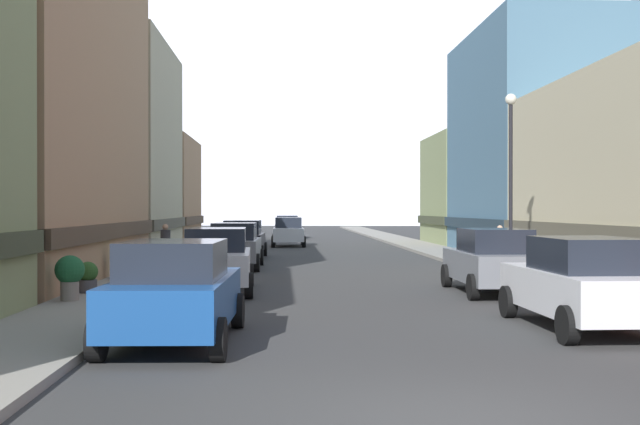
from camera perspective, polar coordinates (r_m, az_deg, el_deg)
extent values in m
plane|color=#393939|center=(8.76, 10.59, -15.12)|extent=(400.00, 400.00, 0.00)
cube|color=gray|center=(43.49, -8.46, -2.68)|extent=(2.50, 100.00, 0.15)
cube|color=gray|center=(44.05, 7.96, -2.64)|extent=(2.50, 100.00, 0.15)
cube|color=beige|center=(39.23, -18.09, 4.41)|extent=(9.55, 10.28, 10.30)
cube|color=#595444|center=(39.13, -18.08, -0.79)|extent=(9.85, 10.28, 0.50)
cube|color=tan|center=(48.92, -13.25, 1.47)|extent=(6.66, 9.39, 6.67)
cube|color=brown|center=(48.92, -13.25, -0.57)|extent=(6.96, 9.39, 0.50)
cube|color=slate|center=(40.44, 17.28, 4.90)|extent=(8.74, 11.78, 11.17)
cube|color=#22333F|center=(40.31, 17.27, -0.75)|extent=(9.04, 11.78, 0.50)
cube|color=#8C9966|center=(50.25, 13.46, 1.61)|extent=(9.20, 8.46, 6.97)
cube|color=#3F442D|center=(50.24, 13.46, -0.54)|extent=(9.50, 8.46, 0.50)
cube|color=#19478C|center=(13.61, -10.62, -6.41)|extent=(1.98, 4.46, 0.80)
cube|color=#1E232D|center=(13.30, -10.80, -3.45)|extent=(1.67, 2.25, 0.64)
cylinder|color=black|center=(15.44, -12.98, -7.11)|extent=(0.24, 0.69, 0.68)
cylinder|color=black|center=(15.17, -6.11, -7.24)|extent=(0.24, 0.69, 0.68)
cylinder|color=black|center=(12.27, -16.22, -9.05)|extent=(0.24, 0.69, 0.68)
cylinder|color=black|center=(11.92, -7.55, -9.31)|extent=(0.24, 0.69, 0.68)
cube|color=silver|center=(21.61, -7.69, -3.92)|extent=(1.98, 4.46, 0.80)
cube|color=#1E232D|center=(21.82, -7.66, -1.99)|extent=(1.67, 2.25, 0.64)
cylinder|color=black|center=(19.97, -5.30, -5.42)|extent=(0.24, 0.69, 0.68)
cylinder|color=black|center=(20.08, -10.58, -5.39)|extent=(0.24, 0.69, 0.68)
cylinder|color=black|center=(23.26, -5.21, -4.61)|extent=(0.24, 0.69, 0.68)
cylinder|color=black|center=(23.35, -9.74, -4.59)|extent=(0.24, 0.69, 0.68)
cube|color=slate|center=(29.96, -6.32, -2.75)|extent=(1.92, 4.43, 0.80)
cube|color=#1E232D|center=(29.69, -6.36, -1.38)|extent=(1.64, 2.23, 0.64)
cylinder|color=black|center=(31.71, -7.75, -3.30)|extent=(0.23, 0.68, 0.68)
cylinder|color=black|center=(31.57, -4.42, -3.32)|extent=(0.23, 0.68, 0.68)
cylinder|color=black|center=(28.44, -8.44, -3.72)|extent=(0.23, 0.68, 0.68)
cylinder|color=black|center=(28.28, -4.72, -3.74)|extent=(0.23, 0.68, 0.68)
cube|color=black|center=(36.19, -5.71, -2.22)|extent=(1.96, 4.45, 0.80)
cube|color=#1E232D|center=(35.92, -5.74, -1.09)|extent=(1.66, 2.24, 0.64)
cylinder|color=black|center=(37.94, -6.90, -2.71)|extent=(0.24, 0.69, 0.68)
cylinder|color=black|center=(37.80, -4.12, -2.72)|extent=(0.24, 0.69, 0.68)
cylinder|color=black|center=(34.66, -7.45, -3.00)|extent=(0.24, 0.69, 0.68)
cylinder|color=black|center=(34.51, -4.40, -3.01)|extent=(0.24, 0.69, 0.68)
cube|color=silver|center=(15.71, 18.81, -5.52)|extent=(1.91, 4.43, 0.80)
cube|color=#1E232D|center=(15.43, 19.17, -2.95)|extent=(1.63, 2.22, 0.64)
cylinder|color=black|center=(16.99, 13.77, -6.44)|extent=(0.23, 0.68, 0.68)
cylinder|color=black|center=(17.62, 19.52, -6.20)|extent=(0.23, 0.68, 0.68)
cylinder|color=black|center=(13.90, 17.90, -7.94)|extent=(0.23, 0.68, 0.68)
cube|color=slate|center=(21.70, 12.63, -3.91)|extent=(1.88, 4.42, 0.80)
cube|color=#1E232D|center=(21.42, 12.80, -2.04)|extent=(1.62, 2.21, 0.64)
cylinder|color=black|center=(23.12, 9.36, -4.64)|extent=(0.23, 0.68, 0.68)
cylinder|color=black|center=(23.56, 13.76, -4.55)|extent=(0.23, 0.68, 0.68)
cylinder|color=black|center=(19.92, 11.29, -5.44)|extent=(0.23, 0.68, 0.68)
cylinder|color=black|center=(20.42, 16.33, -5.30)|extent=(0.23, 0.68, 0.68)
cube|color=black|center=(59.60, -2.45, -1.23)|extent=(1.84, 4.40, 0.80)
cube|color=#1E232D|center=(59.84, -2.45, -0.54)|extent=(1.60, 2.20, 0.64)
cylinder|color=black|center=(57.98, -1.53, -1.67)|extent=(0.22, 0.68, 0.68)
cylinder|color=black|center=(57.97, -3.35, -1.67)|extent=(0.22, 0.68, 0.68)
cylinder|color=black|center=(61.28, -1.60, -1.56)|extent=(0.22, 0.68, 0.68)
cylinder|color=black|center=(61.27, -3.32, -1.56)|extent=(0.22, 0.68, 0.68)
cube|color=silver|center=(47.58, -2.36, -1.62)|extent=(1.84, 4.40, 0.80)
cube|color=#1E232D|center=(47.81, -2.36, -0.75)|extent=(1.60, 2.20, 0.64)
cylinder|color=black|center=(45.96, -1.20, -2.18)|extent=(0.22, 0.68, 0.68)
cylinder|color=black|center=(45.95, -3.49, -2.19)|extent=(0.22, 0.68, 0.68)
cylinder|color=black|center=(49.26, -1.31, -2.02)|extent=(0.22, 0.68, 0.68)
cylinder|color=black|center=(49.24, -3.45, -2.02)|extent=(0.22, 0.68, 0.68)
cylinder|color=#4C4C51|center=(20.87, -16.84, -5.25)|extent=(0.47, 0.47, 0.33)
sphere|color=#2E5D26|center=(20.83, -16.84, -4.22)|extent=(0.52, 0.52, 0.52)
cylinder|color=gray|center=(19.23, -18.06, -5.55)|extent=(0.43, 0.43, 0.45)
sphere|color=#1F6036|center=(19.19, -18.07, -4.06)|extent=(0.69, 0.69, 0.69)
cylinder|color=brown|center=(24.86, -14.53, -4.34)|extent=(0.43, 0.43, 0.35)
sphere|color=#2E5923|center=(24.82, -14.53, -3.35)|extent=(0.64, 0.64, 0.64)
cylinder|color=#333338|center=(28.76, -11.39, -2.66)|extent=(0.36, 0.36, 1.39)
sphere|color=tan|center=(28.73, -11.39, -1.05)|extent=(0.22, 0.22, 0.22)
cylinder|color=#333338|center=(29.83, 13.19, -2.62)|extent=(0.36, 0.36, 1.33)
sphere|color=tan|center=(29.80, 13.20, -1.14)|extent=(0.21, 0.21, 0.21)
cylinder|color=black|center=(25.36, 13.96, 1.58)|extent=(0.12, 0.12, 5.50)
sphere|color=white|center=(25.59, 13.97, 8.15)|extent=(0.36, 0.36, 0.36)
cone|color=silver|center=(277.09, 2.94, 13.68)|extent=(334.35, 334.35, 132.92)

